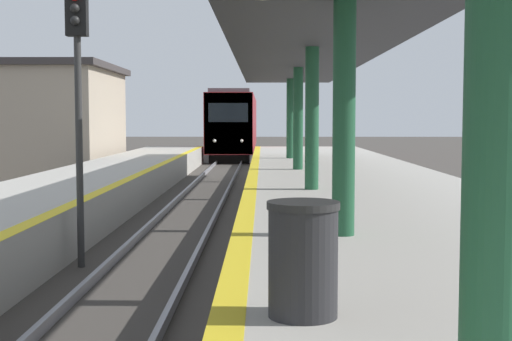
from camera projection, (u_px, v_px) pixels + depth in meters
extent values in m
cube|color=black|center=(235.00, 151.00, 49.93)|extent=(2.35, 18.24, 0.55)
cube|color=maroon|center=(235.00, 123.00, 49.79)|extent=(2.76, 20.27, 3.50)
cube|color=gold|center=(228.00, 124.00, 39.76)|extent=(2.70, 0.16, 3.43)
cube|color=black|center=(228.00, 113.00, 39.66)|extent=(2.21, 0.06, 1.05)
cube|color=#59595E|center=(235.00, 96.00, 49.65)|extent=(2.35, 19.25, 0.24)
sphere|color=white|center=(215.00, 141.00, 39.78)|extent=(0.18, 0.18, 0.18)
sphere|color=white|center=(242.00, 141.00, 39.76)|extent=(0.18, 0.18, 0.18)
cylinder|color=#2D2D2D|center=(79.00, 153.00, 12.26)|extent=(0.12, 0.12, 3.98)
cube|color=black|center=(77.00, 9.00, 12.08)|extent=(0.36, 0.20, 0.90)
sphere|color=black|center=(75.00, 8.00, 11.95)|extent=(0.16, 0.16, 0.16)
sphere|color=black|center=(75.00, 20.00, 11.97)|extent=(0.16, 0.16, 0.16)
cylinder|color=#1E5133|center=(497.00, 119.00, 3.38)|extent=(0.31, 0.31, 3.21)
cylinder|color=#1E5133|center=(344.00, 119.00, 9.74)|extent=(0.31, 0.31, 3.21)
cylinder|color=#1E5133|center=(312.00, 119.00, 16.10)|extent=(0.31, 0.31, 3.21)
cylinder|color=#1E5133|center=(298.00, 119.00, 22.47)|extent=(0.31, 0.31, 3.21)
cylinder|color=#1E5133|center=(290.00, 119.00, 28.83)|extent=(0.31, 0.31, 3.21)
cube|color=#2D2D33|center=(312.00, 42.00, 15.98)|extent=(3.71, 31.90, 0.20)
cylinder|color=#262628|center=(303.00, 263.00, 5.77)|extent=(0.57, 0.57, 0.88)
cylinder|color=#262626|center=(303.00, 205.00, 5.74)|extent=(0.59, 0.59, 0.06)
cube|color=tan|center=(0.00, 122.00, 33.82)|extent=(10.43, 7.97, 4.82)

